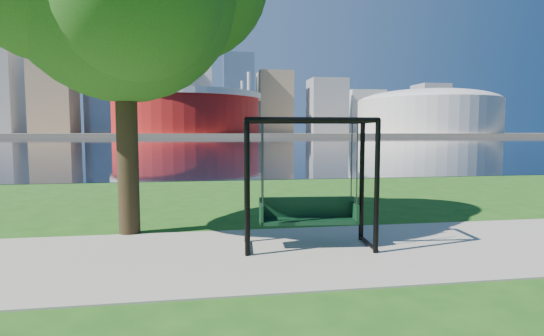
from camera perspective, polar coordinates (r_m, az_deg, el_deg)
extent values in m
plane|color=#1E5114|center=(8.67, 0.64, -10.59)|extent=(900.00, 900.00, 0.00)
cube|color=#9E937F|center=(8.19, 1.25, -11.40)|extent=(120.00, 4.00, 0.03)
cube|color=black|center=(110.27, -8.54, 3.52)|extent=(900.00, 180.00, 0.02)
cube|color=#937F60|center=(314.24, -9.03, 4.46)|extent=(900.00, 228.00, 2.00)
cylinder|color=maroon|center=(243.62, -11.36, 7.18)|extent=(80.00, 80.00, 22.00)
cylinder|color=silver|center=(244.22, -11.40, 9.41)|extent=(83.00, 83.00, 3.00)
cylinder|color=silver|center=(263.83, -4.00, 8.16)|extent=(2.00, 2.00, 32.00)
cylinder|color=silver|center=(265.96, -18.40, 7.90)|extent=(2.00, 2.00, 32.00)
cylinder|color=silver|center=(228.58, -19.92, 8.41)|extent=(2.00, 2.00, 32.00)
cylinder|color=silver|center=(226.10, -3.10, 8.73)|extent=(2.00, 2.00, 32.00)
cylinder|color=beige|center=(279.06, 20.14, 6.46)|extent=(84.00, 84.00, 20.00)
ellipsoid|color=beige|center=(279.51, 20.19, 8.30)|extent=(84.00, 84.00, 15.12)
cube|color=#998466|center=(326.55, -27.38, 11.92)|extent=(26.00, 26.00, 88.00)
cube|color=slate|center=(343.47, -21.20, 12.34)|extent=(30.00, 24.00, 95.00)
cube|color=gray|center=(317.61, -16.49, 11.02)|extent=(24.00, 24.00, 72.00)
cube|color=silver|center=(345.63, -10.84, 11.27)|extent=(32.00, 28.00, 80.00)
cube|color=slate|center=(320.62, -4.57, 9.88)|extent=(22.00, 22.00, 58.00)
cube|color=#998466|center=(338.81, 0.35, 8.77)|extent=(26.00, 26.00, 48.00)
cube|color=gray|center=(337.95, 7.41, 8.23)|extent=(28.00, 24.00, 42.00)
cube|color=silver|center=(374.43, 12.21, 7.36)|extent=(30.00, 26.00, 36.00)
cube|color=gray|center=(378.00, 20.48, 7.45)|extent=(24.00, 24.00, 40.00)
cube|color=#998466|center=(411.50, 24.29, 6.52)|extent=(26.00, 26.00, 32.00)
cylinder|color=black|center=(7.76, -3.34, -2.86)|extent=(0.11, 0.11, 2.53)
cylinder|color=black|center=(8.16, 13.92, -2.62)|extent=(0.11, 0.11, 2.53)
cylinder|color=black|center=(8.74, -3.45, -2.01)|extent=(0.11, 0.11, 2.53)
cylinder|color=black|center=(9.10, 11.98, -1.83)|extent=(0.11, 0.11, 2.53)
cylinder|color=black|center=(7.81, 5.58, 6.48)|extent=(2.42, 0.31, 0.10)
cylinder|color=black|center=(8.78, 4.48, 6.29)|extent=(2.42, 0.31, 0.10)
cylinder|color=black|center=(8.19, -3.44, 6.41)|extent=(0.19, 1.00, 0.10)
cylinder|color=black|center=(8.48, -3.36, -10.33)|extent=(0.17, 0.99, 0.08)
cylinder|color=black|center=(8.57, 13.06, 6.22)|extent=(0.19, 1.00, 0.10)
cylinder|color=black|center=(8.85, 12.75, -9.79)|extent=(0.17, 0.99, 0.08)
cube|color=black|center=(8.47, 4.90, -7.13)|extent=(1.96, 0.66, 0.07)
cube|color=black|center=(8.63, 4.69, -5.27)|extent=(1.92, 0.22, 0.42)
cube|color=black|center=(8.35, -1.44, -6.22)|extent=(0.10, 0.50, 0.37)
cube|color=black|center=(8.64, 11.04, -5.93)|extent=(0.10, 0.50, 0.37)
cylinder|color=#37363C|center=(8.02, -1.23, 0.35)|extent=(0.03, 0.03, 1.60)
cylinder|color=#37363C|center=(8.31, 11.37, 0.42)|extent=(0.03, 0.03, 1.60)
cylinder|color=#37363C|center=(8.42, -1.37, 0.57)|extent=(0.03, 0.03, 1.60)
cylinder|color=#37363C|center=(8.70, 10.65, 0.62)|extent=(0.03, 0.03, 1.60)
cylinder|color=black|center=(10.00, -18.91, 4.69)|extent=(0.47, 0.47, 4.65)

